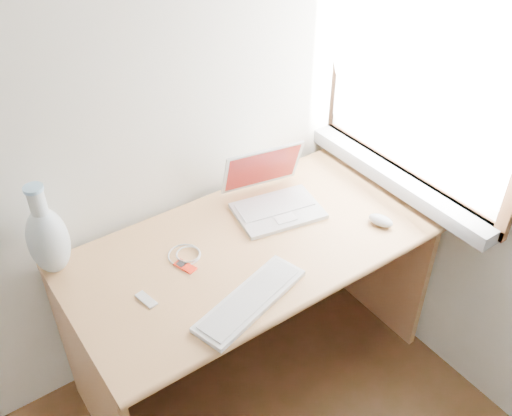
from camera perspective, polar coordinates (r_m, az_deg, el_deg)
window at (r=2.19m, az=16.00°, el=13.68°), size 0.11×0.99×1.10m
desk at (r=2.30m, az=-1.58°, el=-6.27°), size 1.38×0.69×0.73m
laptop at (r=2.25m, az=1.57°, el=1.15°), size 0.37×0.33×0.22m
external_keyboard at (r=1.89m, az=-0.55°, el=-9.16°), size 0.45×0.24×0.02m
mouse at (r=2.23m, az=12.37°, el=-1.22°), size 0.09×0.11×0.03m
ipod at (r=2.02m, az=-7.09°, el=-5.81°), size 0.06×0.09×0.01m
cable_coil at (r=2.07m, az=-7.18°, el=-4.68°), size 0.15×0.15×0.01m
remote at (r=1.93m, az=-10.91°, el=-8.98°), size 0.05×0.09×0.01m
vase at (r=2.03m, az=-20.11°, el=-2.86°), size 0.14×0.14×0.35m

